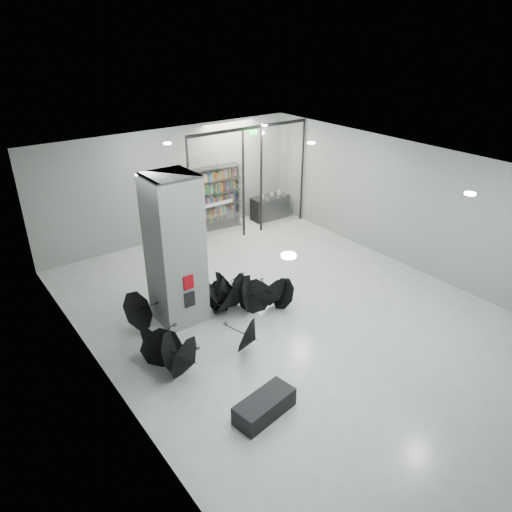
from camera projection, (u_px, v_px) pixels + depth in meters
room at (302, 222)px, 11.69m from camera, size 14.00×14.02×4.01m
column at (175, 251)px, 12.17m from camera, size 1.20×1.20×4.00m
fire_cabinet at (188, 282)px, 12.01m from camera, size 0.28×0.04×0.38m
info_panel at (190, 299)px, 12.23m from camera, size 0.30×0.03×0.42m
exit_sign at (253, 133)px, 16.37m from camera, size 0.30×0.06×0.15m
glass_partition at (250, 178)px, 17.23m from camera, size 5.06×0.08×4.00m
bench at (264, 406)px, 9.72m from camera, size 1.41×0.78×0.43m
bookshelf at (213, 199)px, 18.11m from camera, size 2.24×0.75×2.42m
shop_counter at (270, 207)px, 19.40m from camera, size 1.57×0.68×0.93m
umbrella_cluster at (216, 313)px, 12.64m from camera, size 5.22×4.13×1.34m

